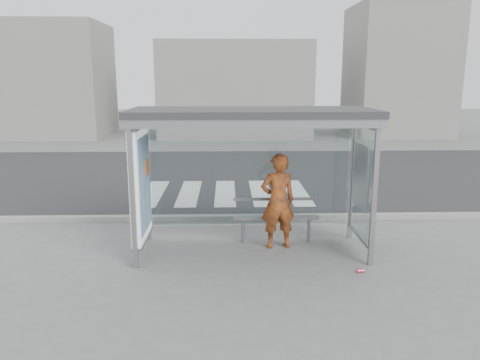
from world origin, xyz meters
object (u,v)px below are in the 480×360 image
Objects in this scene: bus_shelter at (231,145)px; person at (278,201)px; bench at (276,217)px; soda_can at (361,271)px.

bus_shelter is 1.40m from person.
soda_can is (1.25, -1.52, -0.48)m from bench.
person is at bearing 10.28° from bus_shelter.
soda_can is at bearing 125.04° from person.
bench is (0.00, 0.28, -0.39)m from person.
person is 0.48m from bench.
person is 1.96m from soda_can.
soda_can is (1.25, -1.24, -0.87)m from person.
bench reaches higher than soda_can.
person is at bearing 135.35° from soda_can.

